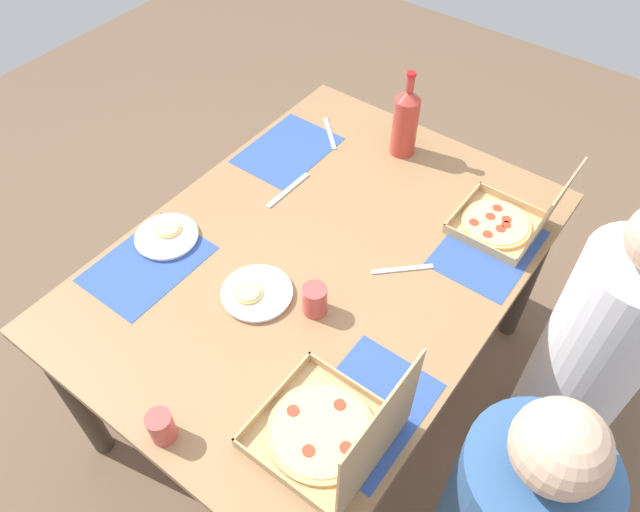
% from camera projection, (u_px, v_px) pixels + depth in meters
% --- Properties ---
extents(ground_plane, '(6.00, 6.00, 0.00)m').
position_uv_depth(ground_plane, '(320.00, 382.00, 2.45)').
color(ground_plane, brown).
extents(dining_table, '(1.52, 1.10, 0.78)m').
position_uv_depth(dining_table, '(320.00, 277.00, 1.95)').
color(dining_table, '#3F3328').
rests_on(dining_table, ground_plane).
extents(placemat_near_left, '(0.36, 0.26, 0.00)m').
position_uv_depth(placemat_near_left, '(288.00, 150.00, 2.21)').
color(placemat_near_left, '#2D4C9E').
rests_on(placemat_near_left, dining_table).
extents(placemat_near_right, '(0.36, 0.26, 0.00)m').
position_uv_depth(placemat_near_right, '(148.00, 264.00, 1.85)').
color(placemat_near_right, '#2D4C9E').
rests_on(placemat_near_right, dining_table).
extents(placemat_far_left, '(0.36, 0.26, 0.00)m').
position_uv_depth(placemat_far_left, '(488.00, 248.00, 1.89)').
color(placemat_far_left, '#2D4C9E').
rests_on(placemat_far_left, dining_table).
extents(placemat_far_right, '(0.36, 0.26, 0.00)m').
position_uv_depth(placemat_far_right, '(366.00, 409.00, 1.53)').
color(placemat_far_right, '#2D4C9E').
rests_on(placemat_far_right, dining_table).
extents(pizza_box_corner_right, '(0.31, 0.31, 0.34)m').
position_uv_depth(pizza_box_corner_right, '(333.00, 433.00, 1.43)').
color(pizza_box_corner_right, tan).
rests_on(pizza_box_corner_right, dining_table).
extents(pizza_box_corner_left, '(0.25, 0.29, 0.29)m').
position_uv_depth(pizza_box_corner_left, '(507.00, 221.00, 1.90)').
color(pizza_box_corner_left, tan).
rests_on(pizza_box_corner_left, dining_table).
extents(plate_near_left, '(0.20, 0.20, 0.03)m').
position_uv_depth(plate_near_left, '(167.00, 236.00, 1.91)').
color(plate_near_left, white).
rests_on(plate_near_left, dining_table).
extents(plate_near_right, '(0.21, 0.21, 0.03)m').
position_uv_depth(plate_near_right, '(256.00, 293.00, 1.76)').
color(plate_near_right, white).
rests_on(plate_near_right, dining_table).
extents(soda_bottle, '(0.09, 0.09, 0.32)m').
position_uv_depth(soda_bottle, '(405.00, 121.00, 2.10)').
color(soda_bottle, '#B2382D').
rests_on(soda_bottle, dining_table).
extents(cup_clear_right, '(0.07, 0.07, 0.10)m').
position_uv_depth(cup_clear_right, '(315.00, 300.00, 1.70)').
color(cup_clear_right, '#BF4742').
rests_on(cup_clear_right, dining_table).
extents(cup_dark, '(0.06, 0.06, 0.09)m').
position_uv_depth(cup_dark, '(161.00, 427.00, 1.45)').
color(cup_dark, '#BF4742').
rests_on(cup_dark, dining_table).
extents(knife_by_near_right, '(0.21, 0.02, 0.00)m').
position_uv_depth(knife_by_near_right, '(288.00, 190.00, 2.06)').
color(knife_by_near_right, '#B7B7BC').
rests_on(knife_by_near_right, dining_table).
extents(fork_by_far_right, '(0.14, 0.15, 0.00)m').
position_uv_depth(fork_by_far_right, '(402.00, 269.00, 1.83)').
color(fork_by_far_right, '#B7B7BC').
rests_on(fork_by_far_right, dining_table).
extents(fork_by_near_left, '(0.14, 0.15, 0.00)m').
position_uv_depth(fork_by_near_left, '(330.00, 133.00, 2.27)').
color(fork_by_near_left, '#B7B7BC').
rests_on(fork_by_near_left, dining_table).
extents(diner_left_seat, '(0.32, 0.32, 1.18)m').
position_uv_depth(diner_left_seat, '(590.00, 358.00, 1.91)').
color(diner_left_seat, white).
rests_on(diner_left_seat, ground_plane).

